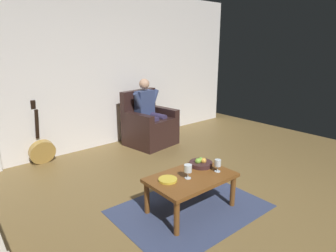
{
  "coord_description": "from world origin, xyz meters",
  "views": [
    {
      "loc": [
        2.37,
        1.61,
        1.85
      ],
      "look_at": [
        -0.21,
        -1.4,
        0.72
      ],
      "focal_mm": 30.88,
      "sensor_mm": 36.0,
      "label": 1
    }
  ],
  "objects_px": {
    "armchair": "(149,126)",
    "person_seated": "(150,110)",
    "wine_glass_near": "(188,169)",
    "fruit_bowl": "(201,163)",
    "decorative_dish": "(168,180)",
    "guitar": "(42,150)",
    "wine_glass_far": "(218,164)",
    "coffee_table": "(191,181)"
  },
  "relations": [
    {
      "from": "armchair",
      "to": "wine_glass_near",
      "type": "xyz_separation_m",
      "value": [
        1.08,
        2.15,
        0.18
      ]
    },
    {
      "from": "wine_glass_near",
      "to": "decorative_dish",
      "type": "bearing_deg",
      "value": -25.83
    },
    {
      "from": "armchair",
      "to": "wine_glass_far",
      "type": "relative_size",
      "value": 6.81
    },
    {
      "from": "armchair",
      "to": "person_seated",
      "type": "xyz_separation_m",
      "value": [
        -0.0,
        0.02,
        0.32
      ]
    },
    {
      "from": "person_seated",
      "to": "guitar",
      "type": "distance_m",
      "value": 1.96
    },
    {
      "from": "armchair",
      "to": "fruit_bowl",
      "type": "relative_size",
      "value": 3.65
    },
    {
      "from": "person_seated",
      "to": "fruit_bowl",
      "type": "distance_m",
      "value": 2.13
    },
    {
      "from": "coffee_table",
      "to": "decorative_dish",
      "type": "distance_m",
      "value": 0.3
    },
    {
      "from": "armchair",
      "to": "decorative_dish",
      "type": "bearing_deg",
      "value": 49.82
    },
    {
      "from": "coffee_table",
      "to": "wine_glass_near",
      "type": "height_order",
      "value": "wine_glass_near"
    },
    {
      "from": "guitar",
      "to": "wine_glass_near",
      "type": "distance_m",
      "value": 2.63
    },
    {
      "from": "person_seated",
      "to": "guitar",
      "type": "relative_size",
      "value": 1.22
    },
    {
      "from": "guitar",
      "to": "wine_glass_near",
      "type": "bearing_deg",
      "value": 107.44
    },
    {
      "from": "wine_glass_far",
      "to": "fruit_bowl",
      "type": "xyz_separation_m",
      "value": [
        0.03,
        -0.24,
        -0.06
      ]
    },
    {
      "from": "fruit_bowl",
      "to": "guitar",
      "type": "bearing_deg",
      "value": -64.11
    },
    {
      "from": "person_seated",
      "to": "coffee_table",
      "type": "relative_size",
      "value": 1.26
    },
    {
      "from": "person_seated",
      "to": "wine_glass_far",
      "type": "bearing_deg",
      "value": 64.48
    },
    {
      "from": "armchair",
      "to": "wine_glass_near",
      "type": "relative_size",
      "value": 6.26
    },
    {
      "from": "armchair",
      "to": "wine_glass_far",
      "type": "xyz_separation_m",
      "value": [
        0.7,
        2.25,
        0.17
      ]
    },
    {
      "from": "wine_glass_near",
      "to": "armchair",
      "type": "bearing_deg",
      "value": -116.7
    },
    {
      "from": "guitar",
      "to": "wine_glass_near",
      "type": "relative_size",
      "value": 6.26
    },
    {
      "from": "coffee_table",
      "to": "fruit_bowl",
      "type": "height_order",
      "value": "fruit_bowl"
    },
    {
      "from": "person_seated",
      "to": "coffee_table",
      "type": "bearing_deg",
      "value": 56.27
    },
    {
      "from": "armchair",
      "to": "wine_glass_far",
      "type": "distance_m",
      "value": 2.36
    },
    {
      "from": "person_seated",
      "to": "wine_glass_far",
      "type": "height_order",
      "value": "person_seated"
    },
    {
      "from": "fruit_bowl",
      "to": "decorative_dish",
      "type": "distance_m",
      "value": 0.57
    },
    {
      "from": "armchair",
      "to": "wine_glass_far",
      "type": "height_order",
      "value": "armchair"
    },
    {
      "from": "guitar",
      "to": "wine_glass_near",
      "type": "height_order",
      "value": "guitar"
    },
    {
      "from": "person_seated",
      "to": "decorative_dish",
      "type": "xyz_separation_m",
      "value": [
        1.29,
        2.03,
        -0.24
      ]
    },
    {
      "from": "person_seated",
      "to": "wine_glass_near",
      "type": "relative_size",
      "value": 7.65
    },
    {
      "from": "coffee_table",
      "to": "fruit_bowl",
      "type": "xyz_separation_m",
      "value": [
        -0.29,
        -0.13,
        0.09
      ]
    },
    {
      "from": "wine_glass_far",
      "to": "fruit_bowl",
      "type": "bearing_deg",
      "value": -83.77
    },
    {
      "from": "person_seated",
      "to": "guitar",
      "type": "bearing_deg",
      "value": -19.08
    },
    {
      "from": "armchair",
      "to": "person_seated",
      "type": "distance_m",
      "value": 0.32
    },
    {
      "from": "person_seated",
      "to": "armchair",
      "type": "bearing_deg",
      "value": -90.0
    },
    {
      "from": "wine_glass_near",
      "to": "wine_glass_far",
      "type": "bearing_deg",
      "value": 165.75
    },
    {
      "from": "armchair",
      "to": "decorative_dish",
      "type": "height_order",
      "value": "armchair"
    },
    {
      "from": "wine_glass_near",
      "to": "guitar",
      "type": "bearing_deg",
      "value": -72.56
    },
    {
      "from": "guitar",
      "to": "fruit_bowl",
      "type": "bearing_deg",
      "value": 115.89
    },
    {
      "from": "guitar",
      "to": "decorative_dish",
      "type": "relative_size",
      "value": 4.92
    },
    {
      "from": "coffee_table",
      "to": "fruit_bowl",
      "type": "relative_size",
      "value": 3.54
    },
    {
      "from": "decorative_dish",
      "to": "wine_glass_near",
      "type": "bearing_deg",
      "value": 154.17
    }
  ]
}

